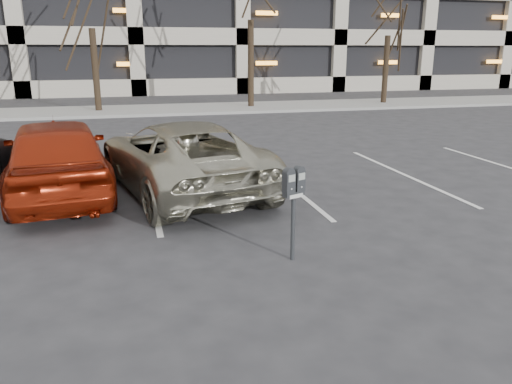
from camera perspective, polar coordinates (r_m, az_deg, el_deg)
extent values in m
plane|color=#28282B|center=(8.11, -1.07, -3.62)|extent=(140.00, 140.00, 0.00)
cube|color=gray|center=(23.65, -10.16, 9.26)|extent=(80.00, 4.00, 0.12)
cube|color=silver|center=(10.11, -11.85, 0.06)|extent=(0.10, 5.20, 0.00)
cube|color=silver|center=(10.58, 3.44, 1.09)|extent=(0.10, 5.20, 0.00)
cube|color=silver|center=(11.73, 16.60, 1.92)|extent=(0.10, 5.20, 0.00)
cube|color=silver|center=(13.36, 27.00, 2.50)|extent=(0.10, 5.20, 0.00)
cylinder|color=black|center=(23.49, -17.87, 12.98)|extent=(0.28, 0.28, 3.60)
cylinder|color=black|center=(24.14, -0.59, 14.30)|extent=(0.28, 0.28, 4.04)
cylinder|color=black|center=(26.70, 14.58, 13.27)|extent=(0.28, 0.28, 3.40)
cylinder|color=black|center=(6.62, 4.23, -4.10)|extent=(0.06, 0.06, 0.90)
cube|color=black|center=(6.47, 4.31, -0.19)|extent=(0.32, 0.21, 0.06)
cube|color=silver|center=(6.44, 4.63, -0.47)|extent=(0.21, 0.09, 0.05)
cube|color=gray|center=(6.31, 4.14, 1.56)|extent=(0.10, 0.05, 0.09)
cube|color=gray|center=(6.42, 5.29, 1.78)|extent=(0.10, 0.05, 0.09)
imported|color=#A9A690|center=(9.90, -8.55, 4.03)|extent=(3.36, 5.42, 1.40)
cube|color=#E64C04|center=(8.88, -10.39, 7.20)|extent=(0.10, 0.20, 0.01)
imported|color=maroon|center=(10.14, -21.78, 3.77)|extent=(2.42, 4.75, 1.55)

